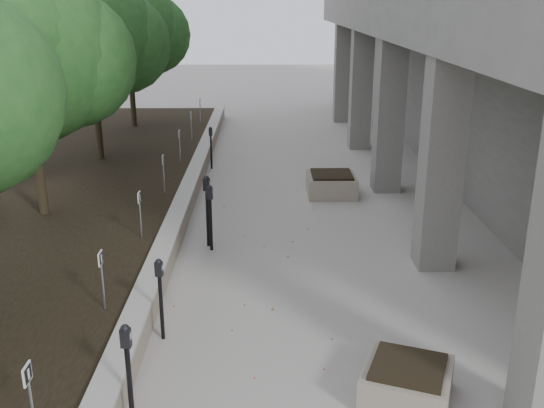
{
  "coord_description": "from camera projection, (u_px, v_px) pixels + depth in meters",
  "views": [
    {
      "loc": [
        0.13,
        -5.01,
        4.94
      ],
      "look_at": [
        0.26,
        6.32,
        1.16
      ],
      "focal_mm": 40.59,
      "sensor_mm": 36.0,
      "label": 1
    }
  ],
  "objects": [
    {
      "name": "parking_sign_5",
      "position": [
        164.0,
        174.0,
        15.02
      ],
      "size": [
        0.04,
        0.22,
        0.96
      ],
      "primitive_type": null,
      "color": "black",
      "rests_on": "planting_bed"
    },
    {
      "name": "planter_front",
      "position": [
        407.0,
        382.0,
        7.93
      ],
      "size": [
        1.4,
        1.4,
        0.5
      ],
      "primitive_type": null,
      "rotation": [
        0.0,
        0.0,
        -0.37
      ],
      "color": "gray",
      "rests_on": "ground"
    },
    {
      "name": "parking_sign_2",
      "position": [
        32.0,
        404.0,
        6.48
      ],
      "size": [
        0.04,
        0.22,
        0.96
      ],
      "primitive_type": null,
      "color": "black",
      "rests_on": "planting_bed"
    },
    {
      "name": "parking_meter_1",
      "position": [
        129.0,
        377.0,
        7.24
      ],
      "size": [
        0.15,
        0.11,
        1.41
      ],
      "primitive_type": null,
      "rotation": [
        0.0,
        0.0,
        -0.09
      ],
      "color": "black",
      "rests_on": "ground"
    },
    {
      "name": "parking_sign_7",
      "position": [
        191.0,
        126.0,
        20.71
      ],
      "size": [
        0.04,
        0.22,
        0.96
      ],
      "primitive_type": null,
      "color": "black",
      "rests_on": "planting_bed"
    },
    {
      "name": "berry_scatter",
      "position": [
        253.0,
        288.0,
        11.05
      ],
      "size": [
        3.3,
        14.1,
        0.02
      ],
      "primitive_type": null,
      "color": "maroon",
      "rests_on": "ground"
    },
    {
      "name": "retaining_wall",
      "position": [
        184.0,
        205.0,
        14.75
      ],
      "size": [
        0.39,
        26.0,
        0.5
      ],
      "primitive_type": null,
      "color": "gray",
      "rests_on": "ground"
    },
    {
      "name": "planter_back",
      "position": [
        331.0,
        184.0,
        16.27
      ],
      "size": [
        1.27,
        1.27,
        0.59
      ],
      "primitive_type": null,
      "rotation": [
        0.0,
        0.0,
        0.0
      ],
      "color": "gray",
      "rests_on": "ground"
    },
    {
      "name": "parking_meter_2",
      "position": [
        161.0,
        299.0,
        9.21
      ],
      "size": [
        0.15,
        0.12,
        1.33
      ],
      "primitive_type": null,
      "rotation": [
        0.0,
        0.0,
        -0.19
      ],
      "color": "black",
      "rests_on": "ground"
    },
    {
      "name": "parking_meter_5",
      "position": [
        211.0,
        148.0,
        18.65
      ],
      "size": [
        0.13,
        0.09,
        1.3
      ],
      "primitive_type": null,
      "rotation": [
        0.0,
        0.0,
        0.0
      ],
      "color": "black",
      "rests_on": "ground"
    },
    {
      "name": "planting_bed",
      "position": [
        31.0,
        207.0,
        14.72
      ],
      "size": [
        7.0,
        26.0,
        0.4
      ],
      "primitive_type": "cube",
      "color": "black",
      "rests_on": "ground"
    },
    {
      "name": "parking_meter_3",
      "position": [
        211.0,
        218.0,
        12.51
      ],
      "size": [
        0.15,
        0.11,
        1.41
      ],
      "primitive_type": null,
      "rotation": [
        0.0,
        0.0,
        -0.08
      ],
      "color": "black",
      "rests_on": "ground"
    },
    {
      "name": "parking_sign_3",
      "position": [
        103.0,
        281.0,
        9.33
      ],
      "size": [
        0.04,
        0.22,
        0.96
      ],
      "primitive_type": null,
      "color": "black",
      "rests_on": "planting_bed"
    },
    {
      "name": "crabapple_tree_4",
      "position": [
        93.0,
        66.0,
        17.6
      ],
      "size": [
        4.6,
        4.0,
        5.44
      ],
      "primitive_type": null,
      "color": "#1F511F",
      "rests_on": "planting_bed"
    },
    {
      "name": "parking_sign_6",
      "position": [
        180.0,
        146.0,
        17.86
      ],
      "size": [
        0.04,
        0.22,
        0.96
      ],
      "primitive_type": null,
      "color": "black",
      "rests_on": "planting_bed"
    },
    {
      "name": "parking_meter_4",
      "position": [
        207.0,
        211.0,
        12.73
      ],
      "size": [
        0.17,
        0.14,
        1.53
      ],
      "primitive_type": null,
      "rotation": [
        0.0,
        0.0,
        -0.24
      ],
      "color": "black",
      "rests_on": "ground"
    },
    {
      "name": "parking_sign_8",
      "position": [
        200.0,
        111.0,
        23.56
      ],
      "size": [
        0.04,
        0.22,
        0.96
      ],
      "primitive_type": null,
      "color": "black",
      "rests_on": "planting_bed"
    },
    {
      "name": "crabapple_tree_5",
      "position": [
        129.0,
        52.0,
        22.34
      ],
      "size": [
        4.6,
        4.0,
        5.44
      ],
      "primitive_type": null,
      "color": "#1F511F",
      "rests_on": "planting_bed"
    },
    {
      "name": "crabapple_tree_3",
      "position": [
        30.0,
        91.0,
        12.86
      ],
      "size": [
        4.6,
        4.0,
        5.44
      ],
      "primitive_type": null,
      "color": "#1F511F",
      "rests_on": "planting_bed"
    },
    {
      "name": "parking_sign_4",
      "position": [
        140.0,
        215.0,
        12.17
      ],
      "size": [
        0.04,
        0.22,
        0.96
      ],
      "primitive_type": null,
      "color": "black",
      "rests_on": "planting_bed"
    }
  ]
}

